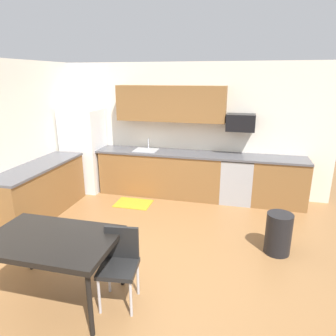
{
  "coord_description": "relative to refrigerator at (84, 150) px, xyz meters",
  "views": [
    {
      "loc": [
        1.12,
        -3.54,
        2.43
      ],
      "look_at": [
        0.0,
        1.0,
        1.0
      ],
      "focal_mm": 32.25,
      "sensor_mm": 36.0,
      "label": 1
    }
  ],
  "objects": [
    {
      "name": "cabinet_run_back_right",
      "position": [
        4.07,
        0.08,
        -0.43
      ],
      "size": [
        1.01,
        0.6,
        0.9
      ],
      "primitive_type": "cube",
      "color": "brown",
      "rests_on": "ground"
    },
    {
      "name": "microwave",
      "position": [
        3.27,
        0.18,
        0.69
      ],
      "size": [
        0.54,
        0.36,
        0.32
      ],
      "primitive_type": "cube",
      "color": "black"
    },
    {
      "name": "cabinet_run_back",
      "position": [
        1.7,
        0.08,
        -0.43
      ],
      "size": [
        2.54,
        0.6,
        0.9
      ],
      "primitive_type": "cube",
      "color": "brown",
      "rests_on": "ground"
    },
    {
      "name": "oven_range",
      "position": [
        3.27,
        0.08,
        -0.43
      ],
      "size": [
        0.6,
        0.6,
        0.91
      ],
      "color": "#999BA0",
      "rests_on": "ground"
    },
    {
      "name": "trash_bin",
      "position": [
        3.9,
        -1.7,
        -0.58
      ],
      "size": [
        0.36,
        0.36,
        0.6
      ],
      "primitive_type": "cylinder",
      "color": "black",
      "rests_on": "ground"
    },
    {
      "name": "chair_near_table",
      "position": [
        2.1,
        -3.12,
        -0.38
      ],
      "size": [
        0.45,
        0.45,
        0.85
      ],
      "color": "black",
      "rests_on": "ground"
    },
    {
      "name": "refrigerator",
      "position": [
        0.0,
        0.0,
        0.0
      ],
      "size": [
        0.76,
        0.7,
        1.76
      ],
      "primitive_type": "cube",
      "color": "white",
      "rests_on": "ground"
    },
    {
      "name": "ground_plane",
      "position": [
        2.18,
        -2.22,
        -0.88
      ],
      "size": [
        12.0,
        12.0,
        0.0
      ],
      "primitive_type": "plane",
      "color": "olive"
    },
    {
      "name": "wall_back",
      "position": [
        2.18,
        0.43,
        0.47
      ],
      "size": [
        5.8,
        0.1,
        2.7
      ],
      "primitive_type": "cube",
      "color": "silver",
      "rests_on": "ground"
    },
    {
      "name": "sink_faucet",
      "position": [
        1.38,
        0.26,
        0.16
      ],
      "size": [
        0.02,
        0.02,
        0.24
      ],
      "primitive_type": "cylinder",
      "color": "#B2B5BA",
      "rests_on": "countertop_back"
    },
    {
      "name": "dining_table",
      "position": [
        1.38,
        -3.27,
        -0.18
      ],
      "size": [
        1.4,
        0.9,
        0.77
      ],
      "color": "black",
      "rests_on": "ground"
    },
    {
      "name": "floor_mat",
      "position": [
        1.31,
        -0.57,
        -0.88
      ],
      "size": [
        0.7,
        0.5,
        0.01
      ],
      "primitive_type": "cube",
      "color": "orange",
      "rests_on": "ground"
    },
    {
      "name": "upper_cabinets_back",
      "position": [
        1.88,
        0.21,
        1.02
      ],
      "size": [
        2.2,
        0.34,
        0.7
      ],
      "primitive_type": "cube",
      "color": "brown"
    },
    {
      "name": "countertop_back",
      "position": [
        2.18,
        0.08,
        0.04
      ],
      "size": [
        4.8,
        0.64,
        0.04
      ],
      "primitive_type": "cube",
      "color": "#4C4C51",
      "rests_on": "cabinet_run_back"
    },
    {
      "name": "countertop_left",
      "position": [
        -0.12,
        -1.42,
        0.04
      ],
      "size": [
        0.64,
        2.0,
        0.04
      ],
      "primitive_type": "cube",
      "color": "#4C4C51",
      "rests_on": "cabinet_run_left"
    },
    {
      "name": "sink_basin",
      "position": [
        1.38,
        0.08,
        -0.0
      ],
      "size": [
        0.48,
        0.4,
        0.14
      ],
      "primitive_type": "cube",
      "color": "#A5A8AD",
      "rests_on": "countertop_back"
    },
    {
      "name": "cabinet_run_left",
      "position": [
        -0.12,
        -1.42,
        -0.43
      ],
      "size": [
        0.6,
        2.0,
        0.9
      ],
      "primitive_type": "cube",
      "color": "brown",
      "rests_on": "ground"
    }
  ]
}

